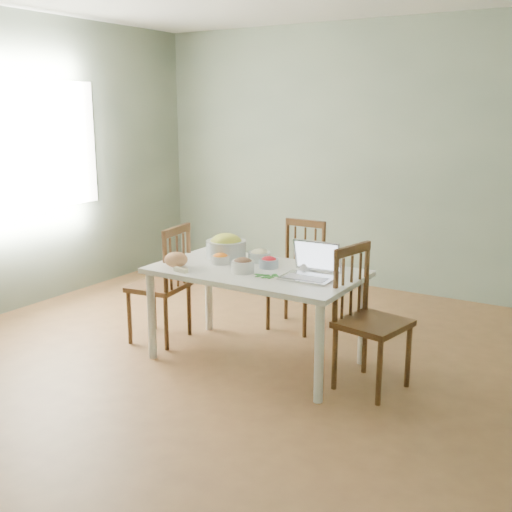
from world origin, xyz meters
The scene contains 19 objects.
floor centered at (0.00, 0.00, 0.00)m, with size 5.00×5.00×0.00m, color brown.
wall_back centered at (0.00, 2.50, 1.35)m, with size 5.00×0.00×2.70m, color gray.
wall_left centered at (-2.50, 0.00, 1.35)m, with size 0.00×5.00×2.70m, color gray.
window_left centered at (-2.48, 0.30, 1.50)m, with size 0.04×1.60×1.20m, color white.
dining_table centered at (0.06, 0.15, 0.35)m, with size 1.51×0.85×0.71m, color white, non-canonical shape.
chair_far centered at (-0.03, 0.94, 0.46)m, with size 0.40×0.39×0.92m, color #392610, non-canonical shape.
chair_left centered at (-0.84, 0.12, 0.48)m, with size 0.42×0.40×0.95m, color #392610, non-canonical shape.
chair_right centered at (0.96, 0.17, 0.48)m, with size 0.42×0.40×0.96m, color #392610, non-canonical shape.
bread_boule centered at (-0.48, -0.09, 0.76)m, with size 0.17×0.17×0.11m, color tan.
butter_stick centered at (-0.36, -0.19, 0.72)m, with size 0.11×0.03×0.03m, color #F2E5BC.
bowl_squash centered at (-0.34, 0.36, 0.80)m, with size 0.31×0.31×0.18m, color #B3BC48, non-canonical shape.
bowl_carrot centered at (-0.26, 0.16, 0.74)m, with size 0.14×0.14×0.08m, color #DE6400, non-canonical shape.
bowl_onion centered at (-0.05, 0.38, 0.75)m, with size 0.17×0.17×0.09m, color #FEFACE, non-canonical shape.
bowl_mushroom centered at (0.02, 0.03, 0.76)m, with size 0.16×0.16×0.11m, color #34220F, non-canonical shape.
bowl_redpep centered at (0.11, 0.25, 0.75)m, with size 0.14×0.14×0.08m, color #BD000D, non-canonical shape.
bowl_broccoli centered at (0.37, 0.35, 0.75)m, with size 0.13×0.13×0.08m, color #26471D, non-canonical shape.
flatbread centered at (0.33, 0.47, 0.71)m, with size 0.20×0.20×0.02m, color #CABB90.
basil_bunch centered at (0.21, 0.03, 0.72)m, with size 0.19×0.19×0.02m, color #1E5921, non-canonical shape.
laptop centered at (0.49, 0.12, 0.83)m, with size 0.35×0.31×0.24m, color silver, non-canonical shape.
Camera 1 is at (2.33, -3.54, 1.84)m, focal length 43.46 mm.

